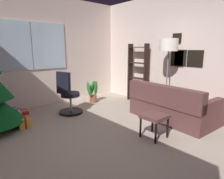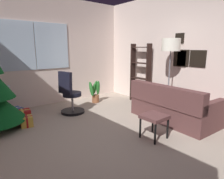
{
  "view_description": "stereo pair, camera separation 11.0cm",
  "coord_description": "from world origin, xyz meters",
  "px_view_note": "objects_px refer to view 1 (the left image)",
  "views": [
    {
      "loc": [
        -2.09,
        -2.31,
        1.54
      ],
      "look_at": [
        0.12,
        0.22,
        0.82
      ],
      "focal_mm": 30.84,
      "sensor_mm": 36.0,
      "label": 1
    },
    {
      "loc": [
        -2.01,
        -2.38,
        1.54
      ],
      "look_at": [
        0.12,
        0.22,
        0.82
      ],
      "focal_mm": 30.84,
      "sensor_mm": 36.0,
      "label": 2
    }
  ],
  "objects_px": {
    "gift_box_gold": "(25,122)",
    "bookshelf": "(138,76)",
    "couch": "(179,107)",
    "gift_box_red": "(20,116)",
    "office_chair": "(69,98)",
    "gift_box_blue": "(12,113)",
    "floor_lamp": "(169,49)",
    "potted_plant": "(93,92)",
    "footstool": "(154,118)"
  },
  "relations": [
    {
      "from": "footstool",
      "to": "gift_box_blue",
      "type": "relative_size",
      "value": 1.17
    },
    {
      "from": "gift_box_red",
      "to": "potted_plant",
      "type": "xyz_separation_m",
      "value": [
        2.03,
        0.18,
        0.19
      ]
    },
    {
      "from": "couch",
      "to": "potted_plant",
      "type": "relative_size",
      "value": 2.9
    },
    {
      "from": "gift_box_gold",
      "to": "office_chair",
      "type": "xyz_separation_m",
      "value": [
        1.06,
        0.15,
        0.3
      ]
    },
    {
      "from": "office_chair",
      "to": "floor_lamp",
      "type": "bearing_deg",
      "value": -38.7
    },
    {
      "from": "gift_box_red",
      "to": "gift_box_blue",
      "type": "distance_m",
      "value": 0.45
    },
    {
      "from": "couch",
      "to": "footstool",
      "type": "relative_size",
      "value": 4.43
    },
    {
      "from": "gift_box_gold",
      "to": "office_chair",
      "type": "relative_size",
      "value": 0.26
    },
    {
      "from": "couch",
      "to": "gift_box_gold",
      "type": "relative_size",
      "value": 6.99
    },
    {
      "from": "gift_box_gold",
      "to": "potted_plant",
      "type": "bearing_deg",
      "value": 15.6
    },
    {
      "from": "gift_box_red",
      "to": "gift_box_gold",
      "type": "xyz_separation_m",
      "value": [
        -0.03,
        -0.39,
        -0.01
      ]
    },
    {
      "from": "office_chair",
      "to": "potted_plant",
      "type": "relative_size",
      "value": 1.59
    },
    {
      "from": "bookshelf",
      "to": "couch",
      "type": "bearing_deg",
      "value": -105.61
    },
    {
      "from": "footstool",
      "to": "floor_lamp",
      "type": "bearing_deg",
      "value": 26.17
    },
    {
      "from": "couch",
      "to": "floor_lamp",
      "type": "distance_m",
      "value": 1.34
    },
    {
      "from": "couch",
      "to": "office_chair",
      "type": "bearing_deg",
      "value": 130.02
    },
    {
      "from": "couch",
      "to": "bookshelf",
      "type": "distance_m",
      "value": 1.71
    },
    {
      "from": "floor_lamp",
      "to": "footstool",
      "type": "bearing_deg",
      "value": -153.83
    },
    {
      "from": "couch",
      "to": "office_chair",
      "type": "height_order",
      "value": "office_chair"
    },
    {
      "from": "bookshelf",
      "to": "floor_lamp",
      "type": "distance_m",
      "value": 1.38
    },
    {
      "from": "footstool",
      "to": "gift_box_blue",
      "type": "height_order",
      "value": "footstool"
    },
    {
      "from": "gift_box_blue",
      "to": "bookshelf",
      "type": "height_order",
      "value": "bookshelf"
    },
    {
      "from": "couch",
      "to": "floor_lamp",
      "type": "height_order",
      "value": "floor_lamp"
    },
    {
      "from": "couch",
      "to": "footstool",
      "type": "bearing_deg",
      "value": -171.27
    },
    {
      "from": "couch",
      "to": "gift_box_blue",
      "type": "relative_size",
      "value": 5.2
    },
    {
      "from": "gift_box_blue",
      "to": "potted_plant",
      "type": "bearing_deg",
      "value": -7.25
    },
    {
      "from": "couch",
      "to": "floor_lamp",
      "type": "relative_size",
      "value": 1.06
    },
    {
      "from": "floor_lamp",
      "to": "gift_box_red",
      "type": "bearing_deg",
      "value": 149.21
    },
    {
      "from": "footstool",
      "to": "office_chair",
      "type": "relative_size",
      "value": 0.41
    },
    {
      "from": "gift_box_red",
      "to": "bookshelf",
      "type": "xyz_separation_m",
      "value": [
        3.09,
        -0.58,
        0.63
      ]
    },
    {
      "from": "office_chair",
      "to": "potted_plant",
      "type": "xyz_separation_m",
      "value": [
        0.99,
        0.42,
        -0.09
      ]
    },
    {
      "from": "couch",
      "to": "gift_box_red",
      "type": "height_order",
      "value": "couch"
    },
    {
      "from": "gift_box_red",
      "to": "bookshelf",
      "type": "bearing_deg",
      "value": -10.68
    },
    {
      "from": "gift_box_red",
      "to": "gift_box_blue",
      "type": "relative_size",
      "value": 0.98
    },
    {
      "from": "office_chair",
      "to": "floor_lamp",
      "type": "distance_m",
      "value": 2.58
    },
    {
      "from": "bookshelf",
      "to": "potted_plant",
      "type": "distance_m",
      "value": 1.38
    },
    {
      "from": "gift_box_red",
      "to": "gift_box_gold",
      "type": "height_order",
      "value": "gift_box_red"
    },
    {
      "from": "couch",
      "to": "gift_box_gold",
      "type": "distance_m",
      "value": 3.21
    },
    {
      "from": "floor_lamp",
      "to": "office_chair",
      "type": "bearing_deg",
      "value": 141.3
    },
    {
      "from": "office_chair",
      "to": "potted_plant",
      "type": "distance_m",
      "value": 1.08
    },
    {
      "from": "footstool",
      "to": "bookshelf",
      "type": "bearing_deg",
      "value": 48.49
    },
    {
      "from": "gift_box_red",
      "to": "gift_box_blue",
      "type": "height_order",
      "value": "gift_box_red"
    },
    {
      "from": "gift_box_gold",
      "to": "bookshelf",
      "type": "height_order",
      "value": "bookshelf"
    },
    {
      "from": "gift_box_red",
      "to": "footstool",
      "type": "bearing_deg",
      "value": -56.67
    },
    {
      "from": "gift_box_blue",
      "to": "footstool",
      "type": "bearing_deg",
      "value": -60.19
    },
    {
      "from": "gift_box_blue",
      "to": "floor_lamp",
      "type": "relative_size",
      "value": 0.2
    },
    {
      "from": "footstool",
      "to": "office_chair",
      "type": "xyz_separation_m",
      "value": [
        -0.51,
        2.09,
        0.04
      ]
    },
    {
      "from": "footstool",
      "to": "office_chair",
      "type": "height_order",
      "value": "office_chair"
    },
    {
      "from": "gift_box_gold",
      "to": "office_chair",
      "type": "bearing_deg",
      "value": 7.99
    },
    {
      "from": "footstool",
      "to": "potted_plant",
      "type": "height_order",
      "value": "potted_plant"
    }
  ]
}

